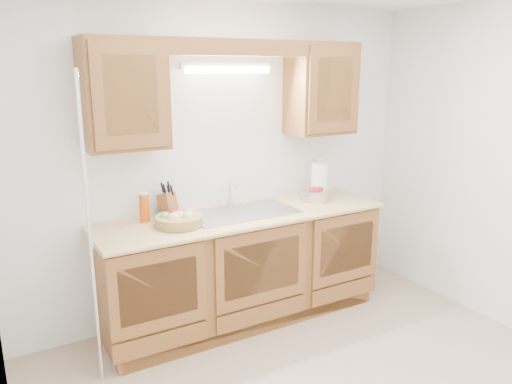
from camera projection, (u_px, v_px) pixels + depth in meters
room at (344, 206)px, 2.79m from camera, size 3.52×3.50×2.50m
base_cabinets at (242, 268)px, 3.99m from camera, size 2.20×0.60×0.86m
countertop at (243, 216)px, 3.87m from camera, size 2.30×0.63×0.04m
upper_cabinet_left at (124, 94)px, 3.37m from camera, size 0.55×0.33×0.75m
upper_cabinet_right at (321, 89)px, 4.17m from camera, size 0.55×0.33×0.75m
valance at (242, 47)px, 3.57m from camera, size 2.20×0.05×0.12m
fluorescent_fixture at (228, 68)px, 3.79m from camera, size 0.76×0.08×0.08m
sink at (242, 221)px, 3.90m from camera, size 0.84×0.46×0.36m
wire_shelf_pole at (90, 236)px, 3.05m from camera, size 0.03×0.03×2.00m
outlet_plate at (319, 164)px, 4.52m from camera, size 0.08×0.01×0.12m
fruit_basket at (179, 219)px, 3.57m from camera, size 0.38×0.38×0.11m
knife_block at (168, 205)px, 3.73m from camera, size 0.15×0.18×0.28m
orange_canister at (144, 207)px, 3.64m from camera, size 0.10×0.10×0.22m
soap_bottle at (165, 203)px, 3.78m from camera, size 0.09×0.10×0.21m
sponge at (165, 214)px, 3.82m from camera, size 0.13×0.09×0.02m
paper_towel at (320, 181)px, 4.27m from camera, size 0.17×0.17×0.36m
apple_bowl at (315, 194)px, 4.23m from camera, size 0.31×0.31×0.12m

